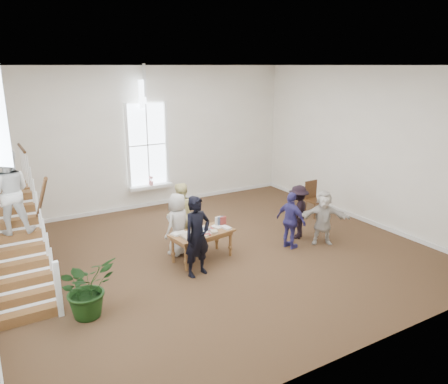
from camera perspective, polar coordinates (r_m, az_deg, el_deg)
ground at (r=10.94m, az=-1.06°, el=-8.07°), size 10.00×10.00×0.00m
room_shell at (r=14.56m, az=-9.58°, el=-0.35°), size 10.49×10.00×10.00m
staircase at (r=9.89m, az=-25.95°, el=-2.41°), size 1.10×4.10×2.92m
library_table at (r=10.41m, az=-2.94°, el=-5.64°), size 1.59×0.95×0.76m
police_officer at (r=9.59m, az=-3.51°, el=-5.80°), size 0.74×0.56×1.82m
elderly_woman at (r=10.74m, az=-6.06°, el=-4.19°), size 0.90×0.78×1.55m
person_yellow at (r=11.26m, az=-5.74°, el=-2.92°), size 0.94×0.82×1.64m
woman_cluster_a at (r=11.15m, az=8.75°, el=-3.71°), size 0.57×0.92×1.47m
woman_cluster_b at (r=11.84m, az=9.64°, el=-2.57°), size 1.09×0.97×1.46m
woman_cluster_c at (r=11.58m, az=12.84°, el=-3.27°), size 1.34×1.08×1.43m
floor_plant at (r=8.60m, az=-17.48°, el=-11.80°), size 1.27×1.19×1.15m
side_chair at (r=13.69m, az=11.57°, el=-0.57°), size 0.50×0.50×1.10m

